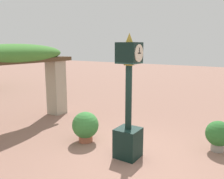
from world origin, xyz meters
TOP-DOWN VIEW (x-y plane):
  - ground_plane at (0.00, 0.00)m, footprint 60.00×60.00m
  - pedestal_clock at (-0.13, 0.05)m, footprint 0.60×0.60m
  - pergola at (0.00, 4.62)m, footprint 4.77×1.21m
  - potted_plant_near_left at (1.54, -1.87)m, footprint 0.70×0.70m
  - potted_plant_near_right at (0.06, 1.64)m, footprint 0.81×0.81m

SIDE VIEW (x-z plane):
  - ground_plane at x=0.00m, z-range 0.00..0.00m
  - potted_plant_near_left at x=1.54m, z-range 0.05..0.91m
  - potted_plant_near_right at x=0.06m, z-range 0.03..0.96m
  - pedestal_clock at x=-0.13m, z-range -0.34..2.86m
  - pergola at x=0.00m, z-range 0.66..3.62m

